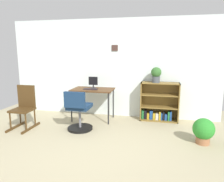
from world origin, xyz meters
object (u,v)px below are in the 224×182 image
object	(u,v)px
desk	(93,92)
monitor	(93,82)
keyboard	(91,89)
potted_plant_floor	(204,130)
rocking_chair	(24,107)
bookshelf_low	(159,104)
potted_plant_on_shelf	(156,74)
office_chair	(79,113)

from	to	relation	value
desk	monitor	world-z (taller)	monitor
keyboard	potted_plant_floor	xyz separation A→B (m)	(2.33, -0.79, -0.50)
rocking_chair	bookshelf_low	bearing A→B (deg)	21.55
keyboard	potted_plant_on_shelf	bearing A→B (deg)	12.13
keyboard	rocking_chair	world-z (taller)	rocking_chair
monitor	keyboard	distance (m)	0.22
office_chair	potted_plant_on_shelf	xyz separation A→B (m)	(1.51, 0.99, 0.73)
monitor	potted_plant_on_shelf	distance (m)	1.48
monitor	potted_plant_on_shelf	size ratio (longest dim) A/B	0.78
desk	potted_plant_floor	world-z (taller)	desk
potted_plant_on_shelf	bookshelf_low	bearing A→B (deg)	31.65
desk	monitor	bearing A→B (deg)	99.29
monitor	bookshelf_low	bearing A→B (deg)	7.44
rocking_chair	potted_plant_on_shelf	bearing A→B (deg)	21.18
potted_plant_on_shelf	desk	bearing A→B (deg)	-170.54
monitor	keyboard	size ratio (longest dim) A/B	0.85
bookshelf_low	potted_plant_floor	bearing A→B (deg)	-56.53
bookshelf_low	potted_plant_floor	distance (m)	1.40
bookshelf_low	potted_plant_on_shelf	size ratio (longest dim) A/B	2.59
rocking_chair	bookshelf_low	distance (m)	3.01
desk	monitor	size ratio (longest dim) A/B	3.48
desk	rocking_chair	world-z (taller)	rocking_chair
desk	rocking_chair	distance (m)	1.52
desk	rocking_chair	bearing A→B (deg)	-147.47
office_chair	rocking_chair	world-z (taller)	rocking_chair
monitor	potted_plant_floor	bearing A→B (deg)	-22.54
potted_plant_floor	desk	bearing A→B (deg)	159.37
monitor	office_chair	distance (m)	0.99
potted_plant_floor	potted_plant_on_shelf	bearing A→B (deg)	127.91
desk	bookshelf_low	xyz separation A→B (m)	(1.53, 0.30, -0.28)
desk	office_chair	bearing A→B (deg)	-95.19
desk	potted_plant_floor	xyz separation A→B (m)	(2.30, -0.87, -0.43)
desk	office_chair	size ratio (longest dim) A/B	1.13
rocking_chair	potted_plant_floor	bearing A→B (deg)	-0.92
desk	bookshelf_low	world-z (taller)	bookshelf_low
desk	bookshelf_low	distance (m)	1.59
monitor	rocking_chair	xyz separation A→B (m)	(-1.25, -0.91, -0.43)
potted_plant_on_shelf	rocking_chair	bearing A→B (deg)	-158.82
desk	monitor	distance (m)	0.23
potted_plant_on_shelf	office_chair	bearing A→B (deg)	-146.82
desk	potted_plant_floor	size ratio (longest dim) A/B	2.08
desk	keyboard	bearing A→B (deg)	-110.45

